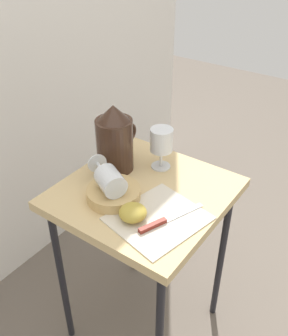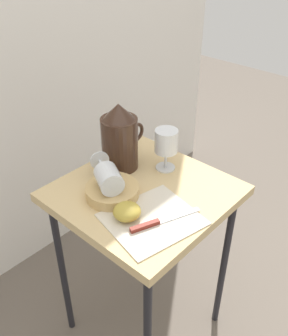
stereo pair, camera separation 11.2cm
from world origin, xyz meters
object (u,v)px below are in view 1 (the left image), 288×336
Objects in this scene: basket_tray at (114,194)px; wine_glass_tipped_near at (110,180)px; wine_glass_upright at (161,142)px; knife at (162,221)px; pitcher at (115,144)px; apple_half_left at (133,213)px; table at (144,208)px.

wine_glass_tipped_near is at bearing 159.28° from basket_tray.
knife is at bearing -145.69° from wine_glass_upright.
pitcher is 1.60× the size of wine_glass_upright.
wine_glass_upright is at bearing -52.83° from pitcher.
wine_glass_upright is 1.82× the size of apple_half_left.
knife is (-0.00, -0.18, -0.06)m from wine_glass_tipped_near.
wine_glass_upright reaches higher than knife.
basket_tray is 0.11m from apple_half_left.
basket_tray is 0.98× the size of wine_glass_tipped_near.
table is 4.20× the size of basket_tray.
basket_tray is at bearing 174.81° from wine_glass_upright.
wine_glass_tipped_near is (-0.14, -0.09, -0.02)m from pitcher.
wine_glass_tipped_near is 2.09× the size of apple_half_left.
pitcher reaches higher than knife.
pitcher is 2.91× the size of apple_half_left.
apple_half_left is at bearing -107.34° from wine_glass_tipped_near.
table is 4.12× the size of wine_glass_tipped_near.
basket_tray is 0.05m from wine_glass_tipped_near.
apple_half_left is 0.08m from knife.
wine_glass_tipped_near is at bearing 151.44° from table.
wine_glass_upright reaches higher than apple_half_left.
knife reaches higher than table.
pitcher is 1.39× the size of wine_glass_tipped_near.
pitcher reaches higher than table.
apple_half_left is at bearing -130.89° from pitcher.
basket_tray is at bearing 67.66° from apple_half_left.
table is at bearing -168.24° from wine_glass_upright.
table is 4.73× the size of wine_glass_upright.
apple_half_left is at bearing 113.34° from knife.
basket_tray is (-0.09, 0.05, 0.09)m from table.
wine_glass_tipped_near is (-0.09, 0.05, 0.14)m from table.
wine_glass_tipped_near reaches higher than knife.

